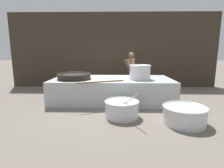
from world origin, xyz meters
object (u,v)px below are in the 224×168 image
Objects in this scene: prep_bowl_vegetables at (122,108)px; stock_pot at (140,72)px; giant_wok_near at (74,76)px; cook at (131,71)px; prep_bowl_meat at (184,114)px.

stock_pot is at bearing 65.33° from prep_bowl_vegetables.
giant_wok_near is 2.58m from cook.
giant_wok_near is 1.56× the size of stock_pot.
cook is at bearing 105.71° from prep_bowl_meat.
prep_bowl_meat is (0.95, -3.39, -0.65)m from cook.
prep_bowl_vegetables is (-0.62, -1.36, -0.78)m from stock_pot.
prep_bowl_meat is (0.81, -1.75, -0.79)m from stock_pot.
prep_bowl_vegetables is (1.52, -1.36, -0.64)m from giant_wok_near.
giant_wok_near is 1.10× the size of prep_bowl_meat.
stock_pot is at bearing 85.88° from cook.
giant_wok_near is 2.14m from stock_pot.
giant_wok_near is at bearing 149.28° from prep_bowl_meat.
stock_pot reaches higher than prep_bowl_meat.
cook is at bearing 80.91° from prep_bowl_vegetables.
stock_pot is at bearing 114.80° from prep_bowl_meat.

